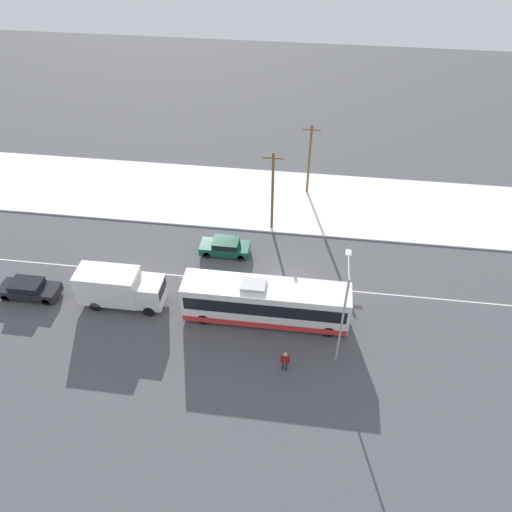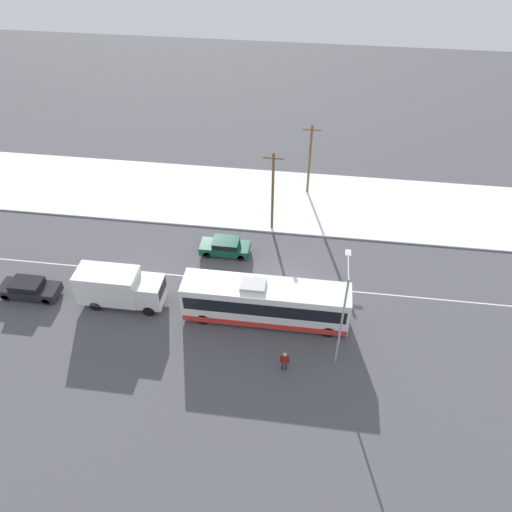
# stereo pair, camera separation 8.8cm
# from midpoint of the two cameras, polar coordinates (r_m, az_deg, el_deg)

# --- Properties ---
(ground_plane) EXTENTS (120.00, 120.00, 0.00)m
(ground_plane) POSITION_cam_midpoint_polar(r_m,az_deg,el_deg) (40.78, 3.85, -3.39)
(ground_plane) COLOR #4C4C51
(snow_lot) EXTENTS (80.00, 10.57, 0.12)m
(snow_lot) POSITION_cam_midpoint_polar(r_m,az_deg,el_deg) (50.09, 4.94, 6.26)
(snow_lot) COLOR white
(snow_lot) RESTS_ON ground_plane
(lane_marking_center) EXTENTS (60.00, 0.12, 0.00)m
(lane_marking_center) POSITION_cam_midpoint_polar(r_m,az_deg,el_deg) (40.77, 3.85, -3.39)
(lane_marking_center) COLOR silver
(lane_marking_center) RESTS_ON ground_plane
(city_bus) EXTENTS (12.29, 2.57, 3.54)m
(city_bus) POSITION_cam_midpoint_polar(r_m,az_deg,el_deg) (36.98, 1.05, -5.29)
(city_bus) COLOR white
(city_bus) RESTS_ON ground_plane
(box_truck) EXTENTS (6.58, 2.30, 3.11)m
(box_truck) POSITION_cam_midpoint_polar(r_m,az_deg,el_deg) (39.55, -15.46, -3.44)
(box_truck) COLOR silver
(box_truck) RESTS_ON ground_plane
(sedan_car) EXTENTS (4.26, 1.80, 1.44)m
(sedan_car) POSITION_cam_midpoint_polar(r_m,az_deg,el_deg) (43.27, -3.60, 1.13)
(sedan_car) COLOR #0F4733
(sedan_car) RESTS_ON ground_plane
(parked_car_near_truck) EXTENTS (4.65, 1.80, 1.45)m
(parked_car_near_truck) POSITION_cam_midpoint_polar(r_m,az_deg,el_deg) (43.23, -24.59, -3.38)
(parked_car_near_truck) COLOR black
(parked_car_near_truck) RESTS_ON ground_plane
(pedestrian_at_stop) EXTENTS (0.64, 0.28, 1.77)m
(pedestrian_at_stop) POSITION_cam_midpoint_polar(r_m,az_deg,el_deg) (34.43, 3.27, -11.73)
(pedestrian_at_stop) COLOR #23232D
(pedestrian_at_stop) RESTS_ON ground_plane
(streetlamp) EXTENTS (0.36, 3.01, 7.88)m
(streetlamp) POSITION_cam_midpoint_polar(r_m,az_deg,el_deg) (32.76, 9.92, -5.56)
(streetlamp) COLOR #9EA3A8
(streetlamp) RESTS_ON ground_plane
(utility_pole_roadside) EXTENTS (1.80, 0.24, 7.93)m
(utility_pole_roadside) POSITION_cam_midpoint_polar(r_m,az_deg,el_deg) (44.01, 1.85, 7.42)
(utility_pole_roadside) COLOR brown
(utility_pole_roadside) RESTS_ON ground_plane
(utility_pole_snowlot) EXTENTS (1.80, 0.24, 7.47)m
(utility_pole_snowlot) POSITION_cam_midpoint_polar(r_m,az_deg,el_deg) (49.50, 6.07, 11.01)
(utility_pole_snowlot) COLOR brown
(utility_pole_snowlot) RESTS_ON ground_plane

